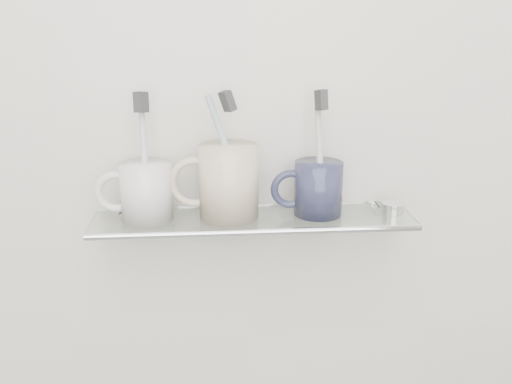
{
  "coord_description": "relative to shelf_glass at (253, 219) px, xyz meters",
  "views": [
    {
      "loc": [
        -0.06,
        0.2,
        1.41
      ],
      "look_at": [
        0.0,
        1.04,
        1.14
      ],
      "focal_mm": 40.0,
      "sensor_mm": 36.0,
      "label": 1
    }
  ],
  "objects": [
    {
      "name": "shelf_rail",
      "position": [
        0.0,
        -0.06,
        0.0
      ],
      "size": [
        0.5,
        0.01,
        0.01
      ],
      "primitive_type": "cylinder",
      "rotation": [
        0.0,
        1.57,
        0.0
      ],
      "color": "silver",
      "rests_on": "shelf_glass"
    },
    {
      "name": "toothbrush_center",
      "position": [
        -0.04,
        0.0,
        0.1
      ],
      "size": [
        0.07,
        0.02,
        0.18
      ],
      "primitive_type": "cylinder",
      "rotation": [
        -0.12,
        -0.3,
        0.51
      ],
      "color": "#93B3BB",
      "rests_on": "mug_center"
    },
    {
      "name": "shelf_glass",
      "position": [
        0.0,
        0.0,
        0.0
      ],
      "size": [
        0.5,
        0.12,
        0.01
      ],
      "primitive_type": "cube",
      "color": "silver",
      "rests_on": "wall_back"
    },
    {
      "name": "mug_right_handle",
      "position": [
        0.06,
        0.0,
        0.05
      ],
      "size": [
        0.06,
        0.01,
        0.06
      ],
      "primitive_type": "torus",
      "rotation": [
        1.57,
        0.0,
        0.0
      ],
      "color": "#1B1E36",
      "rests_on": "mug_right"
    },
    {
      "name": "bristles_left",
      "position": [
        -0.16,
        0.0,
        0.19
      ],
      "size": [
        0.02,
        0.03,
        0.03
      ],
      "primitive_type": "cube",
      "rotation": [
        -0.15,
        -0.11,
        -0.53
      ],
      "color": "#2E2F30",
      "rests_on": "toothbrush_left"
    },
    {
      "name": "mug_right",
      "position": [
        0.1,
        0.0,
        0.05
      ],
      "size": [
        0.09,
        0.09,
        0.09
      ],
      "primitive_type": "cylinder",
      "rotation": [
        0.0,
        0.0,
        -0.22
      ],
      "color": "#1B1E36",
      "rests_on": "shelf_glass"
    },
    {
      "name": "wall_back",
      "position": [
        0.0,
        0.06,
        0.15
      ],
      "size": [
        2.5,
        0.0,
        2.5
      ],
      "primitive_type": "plane",
      "rotation": [
        1.57,
        0.0,
        0.0
      ],
      "color": "beige",
      "rests_on": "ground"
    },
    {
      "name": "toothbrush_left",
      "position": [
        -0.16,
        0.0,
        0.1
      ],
      "size": [
        0.02,
        0.05,
        0.19
      ],
      "primitive_type": "cylinder",
      "rotation": [
        -0.15,
        -0.11,
        -0.53
      ],
      "color": "silver",
      "rests_on": "mug_left"
    },
    {
      "name": "mug_left",
      "position": [
        -0.16,
        0.0,
        0.05
      ],
      "size": [
        0.1,
        0.1,
        0.09
      ],
      "primitive_type": "cylinder",
      "rotation": [
        0.0,
        0.0,
        -0.25
      ],
      "color": "silver",
      "rests_on": "shelf_glass"
    },
    {
      "name": "toothbrush_right",
      "position": [
        0.1,
        0.0,
        0.1
      ],
      "size": [
        0.02,
        0.05,
        0.19
      ],
      "primitive_type": "cylinder",
      "rotation": [
        -0.22,
        0.02,
        0.25
      ],
      "color": "#C1B1A0",
      "rests_on": "mug_right"
    },
    {
      "name": "bristles_center",
      "position": [
        -0.04,
        0.0,
        0.19
      ],
      "size": [
        0.03,
        0.03,
        0.03
      ],
      "primitive_type": "cube",
      "rotation": [
        -0.12,
        -0.3,
        0.51
      ],
      "color": "#2E2F30",
      "rests_on": "toothbrush_center"
    },
    {
      "name": "mug_center",
      "position": [
        -0.04,
        0.0,
        0.06
      ],
      "size": [
        0.09,
        0.09,
        0.11
      ],
      "primitive_type": "cylinder",
      "rotation": [
        0.0,
        0.0,
        0.01
      ],
      "color": "beige",
      "rests_on": "shelf_glass"
    },
    {
      "name": "mug_left_handle",
      "position": [
        -0.21,
        0.0,
        0.05
      ],
      "size": [
        0.07,
        0.01,
        0.07
      ],
      "primitive_type": "torus",
      "rotation": [
        1.57,
        0.0,
        0.0
      ],
      "color": "silver",
      "rests_on": "mug_left"
    },
    {
      "name": "bracket_right",
      "position": [
        0.21,
        0.05,
        -0.01
      ],
      "size": [
        0.02,
        0.03,
        0.02
      ],
      "primitive_type": "cylinder",
      "rotation": [
        1.57,
        0.0,
        0.0
      ],
      "color": "silver",
      "rests_on": "wall_back"
    },
    {
      "name": "bracket_left",
      "position": [
        -0.21,
        0.05,
        -0.01
      ],
      "size": [
        0.02,
        0.03,
        0.02
      ],
      "primitive_type": "cylinder",
      "rotation": [
        1.57,
        0.0,
        0.0
      ],
      "color": "silver",
      "rests_on": "wall_back"
    },
    {
      "name": "mug_center_handle",
      "position": [
        -0.09,
        0.0,
        0.06
      ],
      "size": [
        0.08,
        0.01,
        0.08
      ],
      "primitive_type": "torus",
      "rotation": [
        1.57,
        0.0,
        0.0
      ],
      "color": "beige",
      "rests_on": "mug_center"
    },
    {
      "name": "bristles_right",
      "position": [
        0.1,
        0.0,
        0.19
      ],
      "size": [
        0.02,
        0.03,
        0.03
      ],
      "primitive_type": "cube",
      "rotation": [
        -0.22,
        0.02,
        0.25
      ],
      "color": "#2E2F30",
      "rests_on": "toothbrush_right"
    },
    {
      "name": "chrome_cap",
      "position": [
        0.22,
        0.0,
        0.01
      ],
      "size": [
        0.04,
        0.04,
        0.02
      ],
      "primitive_type": "cylinder",
      "color": "silver",
      "rests_on": "shelf_glass"
    }
  ]
}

